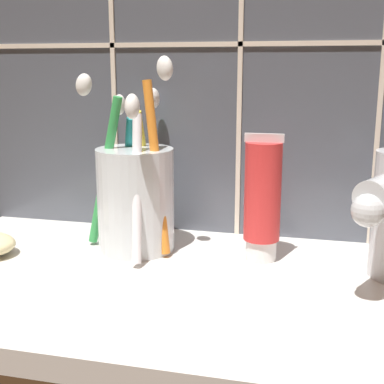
# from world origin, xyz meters

# --- Properties ---
(sink_counter) EXTENTS (0.56, 0.29, 0.02)m
(sink_counter) POSITION_xyz_m (0.00, 0.00, 0.01)
(sink_counter) COLOR silver
(sink_counter) RESTS_ON ground
(toothbrush_cup) EXTENTS (0.11, 0.13, 0.19)m
(toothbrush_cup) POSITION_xyz_m (-0.08, 0.06, 0.08)
(toothbrush_cup) COLOR silver
(toothbrush_cup) RESTS_ON sink_counter
(toothpaste_tube) EXTENTS (0.04, 0.03, 0.12)m
(toothpaste_tube) POSITION_xyz_m (0.05, 0.06, 0.08)
(toothpaste_tube) COLOR white
(toothpaste_tube) RESTS_ON sink_counter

